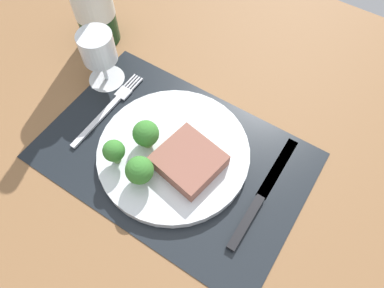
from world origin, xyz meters
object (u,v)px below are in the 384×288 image
(steak, at_px, (189,161))
(wine_glass, at_px, (98,51))
(plate, at_px, (174,153))
(knife, at_px, (259,200))
(fork, at_px, (109,109))

(steak, bearing_deg, wine_glass, 162.14)
(plate, relative_size, knife, 1.13)
(fork, bearing_deg, plate, -4.74)
(plate, relative_size, steak, 2.69)
(steak, height_order, knife, steak)
(plate, xyz_separation_m, fork, (-0.16, 0.01, -0.01))
(plate, bearing_deg, wine_glass, 161.28)
(plate, distance_m, fork, 0.16)
(steak, relative_size, wine_glass, 0.86)
(fork, xyz_separation_m, knife, (0.32, -0.01, 0.00))
(knife, bearing_deg, steak, -171.38)
(fork, distance_m, knife, 0.32)
(plate, distance_m, steak, 0.04)
(steak, relative_size, fork, 0.51)
(fork, bearing_deg, knife, -1.17)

